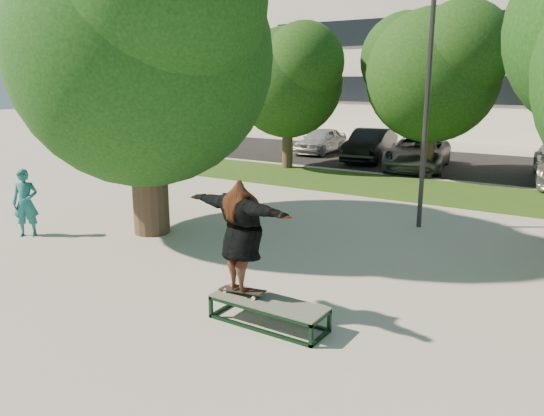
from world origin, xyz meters
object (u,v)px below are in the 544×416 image
Objects in this scene: car_silver_a at (321,141)px; lamppost at (427,98)px; grind_box at (268,313)px; bystander at (26,203)px; tree_left at (142,40)px; car_dark at (370,145)px; car_grey at (418,153)px.

lamppost is at bearing -53.59° from car_silver_a.
grind_box is at bearing -66.20° from car_silver_a.
bystander reaches higher than car_silver_a.
tree_left is 1.16× the size of lamppost.
lamppost reaches higher than car_dark.
lamppost is 1.25× the size of car_grey.
car_silver_a is (-8.45, 10.77, -2.51)m from lamppost.
lamppost reaches higher than bystander.
bystander is at bearing -139.16° from tree_left.
car_silver_a is (-1.00, 16.54, -0.16)m from bystander.
grind_box is 0.37× the size of car_grey.
car_dark is (3.04, -0.99, 0.08)m from car_silver_a.
car_silver_a is 3.19m from car_dark.
car_silver_a is at bearing 149.26° from car_grey.
car_grey reaches higher than car_silver_a.
lamppost reaches higher than car_silver_a.
car_dark is at bearing 107.80° from grind_box.
bystander is (-7.45, -5.77, -2.36)m from lamppost.
lamppost is at bearing -1.17° from bystander.
grind_box is (5.14, -2.70, -4.23)m from tree_left.
tree_left is 1.64× the size of car_dark.
lamppost is 3.86× the size of bystander.
car_grey is (2.55, -1.13, -0.04)m from car_dark.
lamppost is 9.71m from bystander.
bystander reaches higher than grind_box.
bystander is 0.37× the size of car_dark.
grind_box is 15.49m from car_grey.
tree_left is at bearing 1.91° from bystander.
grind_box is at bearing -79.29° from car_dark.
tree_left is 14.18m from car_dark.
bystander is at bearing -142.24° from lamppost.
grind_box is 1.14× the size of bystander.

